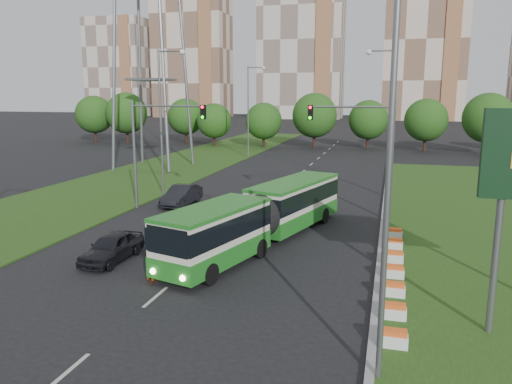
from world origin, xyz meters
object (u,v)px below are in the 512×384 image
(pedestrian, at_px, (152,263))
(traffic_mast_left, at_px, (154,137))
(traffic_mast_median, at_px, (368,141))
(articulated_bus, at_px, (259,216))
(car_left_far, at_px, (182,195))
(shopping_trolley, at_px, (152,273))
(car_left_near, at_px, (112,247))

(pedestrian, bearing_deg, traffic_mast_left, 42.27)
(pedestrian, bearing_deg, traffic_mast_median, -14.21)
(articulated_bus, relative_size, pedestrian, 8.96)
(traffic_mast_left, height_order, car_left_far, traffic_mast_left)
(shopping_trolley, bearing_deg, articulated_bus, 73.00)
(car_left_near, bearing_deg, articulated_bus, 38.97)
(car_left_near, bearing_deg, traffic_mast_median, 47.45)
(articulated_bus, bearing_deg, car_left_far, 151.68)
(articulated_bus, bearing_deg, pedestrian, -97.74)
(car_left_far, distance_m, pedestrian, 16.12)
(car_left_near, relative_size, car_left_far, 0.91)
(pedestrian, bearing_deg, articulated_bus, -7.00)
(articulated_bus, height_order, car_left_near, articulated_bus)
(traffic_mast_median, bearing_deg, traffic_mast_left, -176.23)
(car_left_near, height_order, car_left_far, car_left_far)
(traffic_mast_left, xyz_separation_m, articulated_bus, (9.64, -6.37, -3.71))
(car_left_near, relative_size, pedestrian, 2.35)
(traffic_mast_left, relative_size, shopping_trolley, 13.86)
(car_left_near, xyz_separation_m, shopping_trolley, (3.18, -1.85, -0.44))
(articulated_bus, height_order, car_left_far, articulated_bus)
(car_left_far, xyz_separation_m, pedestrian, (5.23, -15.25, 0.14))
(traffic_mast_median, xyz_separation_m, car_left_far, (-13.87, 0.72, -4.58))
(traffic_mast_median, xyz_separation_m, articulated_bus, (-5.52, -7.37, -3.71))
(traffic_mast_median, height_order, traffic_mast_left, same)
(articulated_bus, distance_m, car_left_far, 11.65)
(traffic_mast_left, relative_size, car_left_near, 1.87)
(traffic_mast_left, xyz_separation_m, car_left_near, (3.11, -11.31, -4.62))
(articulated_bus, xyz_separation_m, pedestrian, (-3.12, -7.16, -0.73))
(articulated_bus, height_order, shopping_trolley, articulated_bus)
(articulated_bus, xyz_separation_m, car_left_far, (-8.34, 8.09, -0.87))
(traffic_mast_median, height_order, pedestrian, traffic_mast_median)
(car_left_near, distance_m, shopping_trolley, 3.71)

